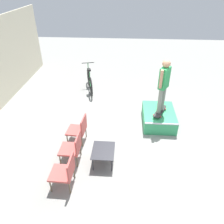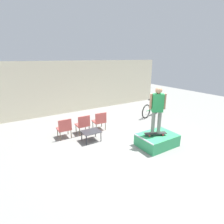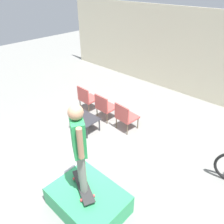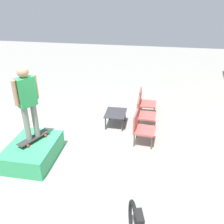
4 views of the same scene
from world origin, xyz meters
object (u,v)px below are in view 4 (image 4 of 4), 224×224
(skate_ramp_box, at_px, (33,151))
(person_skater, at_px, (27,98))
(skateboard_on_ramp, at_px, (34,138))
(patio_chair_center, at_px, (143,113))
(coffee_table, at_px, (116,114))
(patio_chair_left, at_px, (145,101))
(patio_chair_right, at_px, (141,127))

(skate_ramp_box, distance_m, person_skater, 1.32)
(skateboard_on_ramp, relative_size, patio_chair_center, 0.98)
(coffee_table, height_order, patio_chair_center, patio_chair_center)
(skate_ramp_box, xyz_separation_m, patio_chair_left, (-2.74, 2.43, 0.25))
(skate_ramp_box, relative_size, person_skater, 0.83)
(skate_ramp_box, height_order, person_skater, person_skater)
(skateboard_on_ramp, bearing_deg, patio_chair_right, 136.94)
(skate_ramp_box, distance_m, coffee_table, 2.54)
(skate_ramp_box, relative_size, skateboard_on_ramp, 1.70)
(patio_chair_center, bearing_deg, person_skater, 127.90)
(patio_chair_left, distance_m, patio_chair_center, 0.81)
(patio_chair_right, bearing_deg, skateboard_on_ramp, 117.47)
(person_skater, bearing_deg, skateboard_on_ramp, 31.31)
(coffee_table, bearing_deg, person_skater, -41.99)
(coffee_table, xyz_separation_m, patio_chair_left, (-0.81, 0.79, 0.11))
(skateboard_on_ramp, height_order, person_skater, person_skater)
(skateboard_on_ramp, height_order, patio_chair_right, patio_chair_right)
(skate_ramp_box, relative_size, patio_chair_right, 1.66)
(patio_chair_right, bearing_deg, patio_chair_left, 4.73)
(skate_ramp_box, height_order, patio_chair_center, patio_chair_center)
(skate_ramp_box, relative_size, patio_chair_left, 1.66)
(skate_ramp_box, bearing_deg, person_skater, 177.18)
(person_skater, height_order, patio_chair_left, person_skater)
(coffee_table, bearing_deg, patio_chair_right, 44.39)
(coffee_table, xyz_separation_m, patio_chair_right, (0.80, 0.79, 0.11))
(skateboard_on_ramp, xyz_separation_m, patio_chair_left, (-2.63, 2.42, -0.06))
(patio_chair_left, relative_size, patio_chair_right, 1.00)
(patio_chair_left, xyz_separation_m, patio_chair_center, (0.81, -0.00, 0.00))
(skate_ramp_box, distance_m, patio_chair_center, 3.11)
(coffee_table, bearing_deg, skateboard_on_ramp, -41.99)
(patio_chair_right, bearing_deg, person_skater, 117.47)
(patio_chair_left, height_order, patio_chair_center, same)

